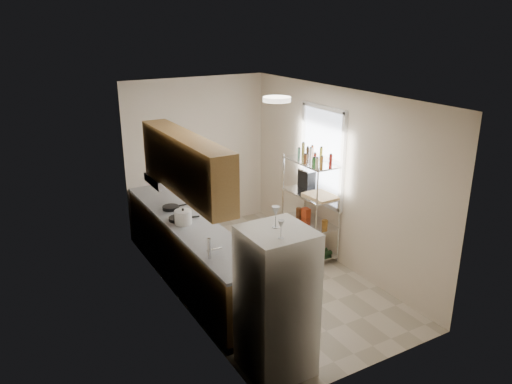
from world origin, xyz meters
TOP-DOWN VIEW (x-y plane):
  - room at (0.00, 0.00)m, footprint 2.52×4.42m
  - counter_run at (-0.92, 0.44)m, footprint 0.63×3.51m
  - upper_cabinets at (-1.05, 0.10)m, footprint 0.33×2.20m
  - range_hood at (-1.00, 0.90)m, footprint 0.50×0.60m
  - window at (1.23, 0.35)m, footprint 0.06×1.00m
  - bakers_rack at (1.00, 0.30)m, footprint 0.45×0.90m
  - ceiling_dome at (0.00, -0.30)m, footprint 0.34×0.34m
  - refrigerator at (-0.87, -1.72)m, footprint 0.65×0.65m
  - wine_glass_a at (-0.85, -1.66)m, footprint 0.08×0.08m
  - wine_glass_b at (-0.94, -1.89)m, footprint 0.06×0.06m
  - rice_cooker at (-1.00, 0.41)m, footprint 0.23×0.23m
  - frying_pan_large at (-1.02, 0.55)m, footprint 0.31×0.31m
  - frying_pan_small at (-0.96, 0.99)m, footprint 0.25×0.25m
  - cutting_board at (1.04, 0.09)m, footprint 0.39×0.50m
  - espresso_machine at (1.12, 0.58)m, footprint 0.18×0.25m
  - storage_bag at (1.04, 0.46)m, footprint 0.09×0.13m

SIDE VIEW (x-z plane):
  - counter_run at x=-0.92m, z-range 0.00..0.90m
  - storage_bag at x=1.04m, z-range 0.56..0.71m
  - refrigerator at x=-0.87m, z-range 0.00..1.58m
  - frying_pan_large at x=-1.02m, z-range 0.90..0.94m
  - frying_pan_small at x=-0.96m, z-range 0.90..0.95m
  - rice_cooker at x=-1.00m, z-range 0.90..1.09m
  - cutting_board at x=1.04m, z-range 1.01..1.04m
  - bakers_rack at x=1.00m, z-range 0.24..1.97m
  - espresso_machine at x=1.12m, z-range 1.01..1.29m
  - room at x=0.00m, z-range -0.01..2.61m
  - range_hood at x=-1.00m, z-range 1.33..1.45m
  - window at x=1.23m, z-range 0.82..2.28m
  - wine_glass_b at x=-0.94m, z-range 1.58..1.76m
  - wine_glass_a at x=-0.85m, z-range 1.58..1.80m
  - upper_cabinets at x=-1.05m, z-range 1.45..2.17m
  - ceiling_dome at x=0.00m, z-range 2.54..2.60m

